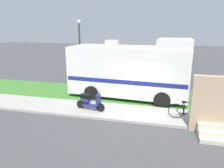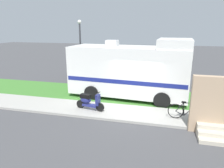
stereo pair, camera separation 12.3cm
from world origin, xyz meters
name	(u,v)px [view 1 (the left image)]	position (x,y,z in m)	size (l,w,h in m)	color
ground_plane	(134,106)	(0.00, 0.00, 0.00)	(80.00, 80.00, 0.00)	#424244
sidewalk	(131,113)	(0.00, -1.20, 0.06)	(24.00, 2.00, 0.12)	#9E9B93
grass_strip	(138,97)	(0.00, 1.50, 0.04)	(24.00, 3.40, 0.08)	#3D752D
motorhome_rv	(130,70)	(-0.50, 1.44, 1.73)	(7.15, 3.07, 3.62)	silver
scooter	(89,101)	(-2.17, -1.35, 0.58)	(1.58, 0.57, 0.97)	black
bicycle	(187,111)	(2.62, -1.42, 0.51)	(1.72, 0.52, 0.91)	black
pickup_truck_near	(109,67)	(-2.97, 5.89, 0.94)	(5.52, 2.37, 1.73)	#1E2328
porch_steps	(217,112)	(3.62, -2.29, 0.97)	(2.00, 1.26, 2.40)	#BCB29E
bottle_green	(214,115)	(3.92, -0.88, 0.22)	(0.08, 0.08, 0.23)	#19722D
street_lamp_post	(80,47)	(-4.57, 3.60, 2.83)	(0.28, 0.28, 4.73)	#333338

